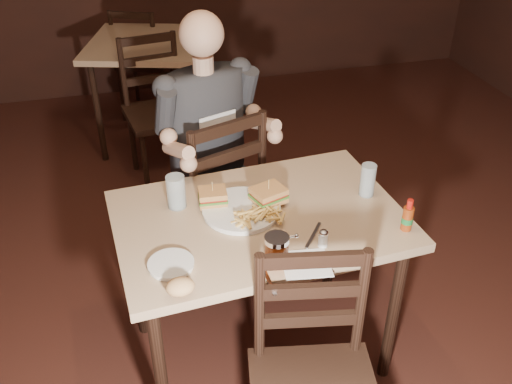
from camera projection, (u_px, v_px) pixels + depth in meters
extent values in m
cube|color=tan|center=(259.00, 220.00, 2.24)|extent=(1.16, 0.81, 0.04)
cylinder|color=black|center=(161.00, 375.00, 2.08)|extent=(0.05, 0.05, 0.73)
cylinder|color=black|center=(136.00, 273.00, 2.55)|extent=(0.05, 0.05, 0.73)
cylinder|color=black|center=(393.00, 314.00, 2.34)|extent=(0.05, 0.05, 0.73)
cylinder|color=black|center=(332.00, 231.00, 2.81)|extent=(0.05, 0.05, 0.73)
cube|color=tan|center=(148.00, 44.00, 3.97)|extent=(1.00, 1.00, 0.04)
cylinder|color=black|center=(98.00, 113.00, 3.92)|extent=(0.04, 0.04, 0.73)
cylinder|color=black|center=(120.00, 78.00, 4.46)|extent=(0.04, 0.04, 0.73)
cylinder|color=black|center=(191.00, 115.00, 3.90)|extent=(0.04, 0.04, 0.73)
cylinder|color=black|center=(202.00, 79.00, 4.44)|extent=(0.04, 0.04, 0.73)
cylinder|color=white|center=(241.00, 211.00, 2.24)|extent=(0.32, 0.32, 0.02)
ellipsoid|color=maroon|center=(264.00, 200.00, 2.28)|extent=(0.05, 0.05, 0.01)
cylinder|color=silver|center=(176.00, 192.00, 2.24)|extent=(0.08, 0.08, 0.14)
cylinder|color=silver|center=(368.00, 180.00, 2.31)|extent=(0.07, 0.07, 0.14)
cube|color=white|center=(306.00, 264.00, 1.98)|extent=(0.18, 0.17, 0.00)
cube|color=silver|center=(265.00, 274.00, 1.93)|extent=(0.02, 0.22, 0.01)
cube|color=silver|center=(313.00, 235.00, 2.11)|extent=(0.11, 0.14, 0.01)
cylinder|color=white|center=(171.00, 265.00, 1.97)|extent=(0.17, 0.17, 0.01)
ellipsoid|color=tan|center=(180.00, 287.00, 1.83)|extent=(0.10, 0.08, 0.06)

